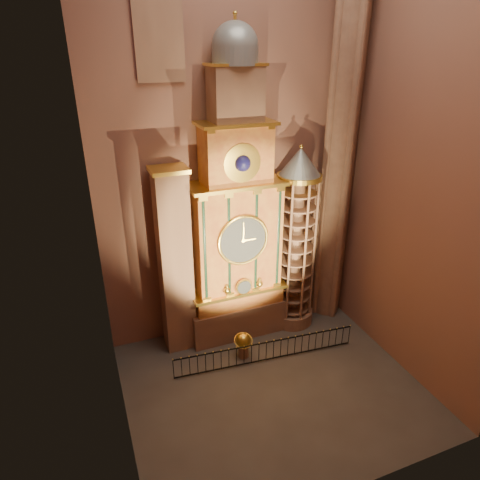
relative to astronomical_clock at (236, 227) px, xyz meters
name	(u,v)px	position (x,y,z in m)	size (l,w,h in m)	color
floor	(272,386)	(0.00, -4.96, -6.68)	(14.00, 14.00, 0.00)	#383330
wall_back	(229,141)	(0.00, 1.04, 4.32)	(22.00, 22.00, 0.00)	#875849
wall_left	(94,191)	(-7.00, -4.96, 4.32)	(22.00, 22.00, 0.00)	#875849
wall_right	(423,155)	(7.00, -4.96, 4.32)	(22.00, 22.00, 0.00)	#875849
astronomical_clock	(236,227)	(0.00, 0.00, 0.00)	(5.60, 2.41, 16.70)	#8C634C
portrait_tower	(175,263)	(-3.40, 0.02, -1.53)	(1.80, 1.60, 10.20)	#8C634C
stair_turret	(296,242)	(3.50, -0.26, -1.41)	(2.50, 2.50, 10.80)	#8C634C
gothic_pier	(342,136)	(6.10, 0.04, 4.32)	(2.04, 2.04, 22.00)	#8C634C
stained_glass_window	(158,18)	(-3.20, 0.95, 9.82)	(2.20, 0.14, 5.20)	navy
celestial_globe	(243,343)	(-0.51, -2.33, -5.80)	(1.08, 1.02, 1.46)	#8C634C
iron_railing	(266,351)	(0.48, -3.14, -6.03)	(9.83, 0.90, 1.19)	black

